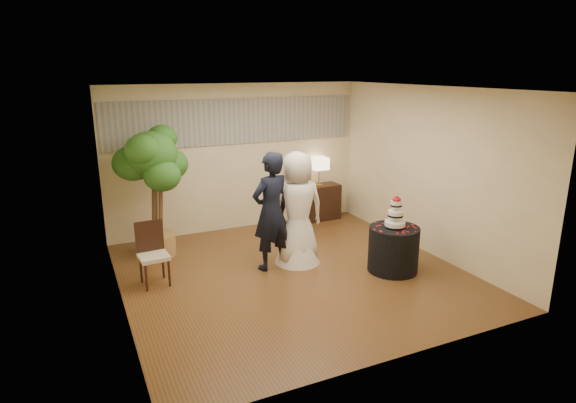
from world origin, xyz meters
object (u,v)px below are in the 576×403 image
side_chair (154,255)px  console (318,202)px  bride (298,208)px  groom (271,211)px  ficus_tree (154,192)px  cake_table (393,249)px  wedding_cake (396,212)px  table_lamp (319,171)px

side_chair → console: bearing=21.6°
bride → console: size_ratio=2.08×
groom → ficus_tree: ficus_tree is taller
cake_table → side_chair: size_ratio=0.83×
side_chair → cake_table: bearing=-21.0°
wedding_cake → console: wedding_cake is taller
groom → bride: (0.47, 0.04, -0.02)m
groom → wedding_cake: size_ratio=3.70×
cake_table → console: console is taller
table_lamp → side_chair: bearing=-154.4°
side_chair → groom: bearing=-9.0°
cake_table → wedding_cake: 0.61m
cake_table → wedding_cake: bearing=-90.0°
groom → side_chair: (-1.79, 0.16, -0.47)m
wedding_cake → ficus_tree: (-3.21, 2.20, 0.14)m
bride → console: 2.41m
cake_table → bride: bearing=142.1°
wedding_cake → groom: bearing=151.7°
groom → table_lamp: (1.88, 1.92, 0.09)m
groom → bride: groom is taller
groom → console: 2.74m
groom → cake_table: 1.99m
cake_table → wedding_cake: wedding_cake is taller
wedding_cake → ficus_tree: bearing=145.6°
console → ficus_tree: (-3.41, -0.61, 0.74)m
cake_table → table_lamp: bearing=85.9°
table_lamp → console: bearing=0.0°
groom → console: size_ratio=2.12×
groom → ficus_tree: size_ratio=0.84×
console → side_chair: (-3.67, -1.76, 0.10)m
table_lamp → ficus_tree: 3.47m
ficus_tree → console: bearing=10.2°
wedding_cake → console: 2.89m
console → ficus_tree: ficus_tree is taller
table_lamp → groom: bearing=-134.4°
groom → table_lamp: size_ratio=3.22×
groom → console: groom is taller
wedding_cake → table_lamp: 2.82m
cake_table → side_chair: 3.62m
bride → table_lamp: size_ratio=3.16×
bride → side_chair: size_ratio=1.97×
table_lamp → side_chair: 4.10m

